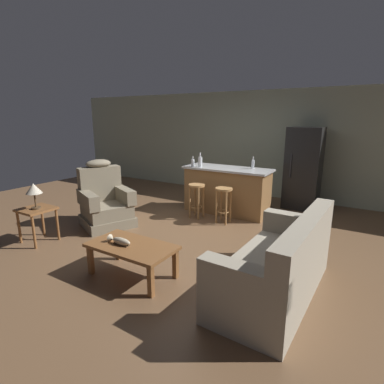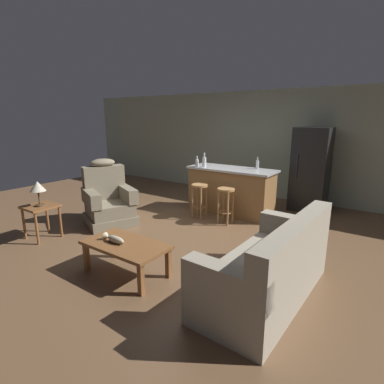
# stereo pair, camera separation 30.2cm
# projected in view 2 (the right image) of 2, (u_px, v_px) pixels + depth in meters

# --- Properties ---
(ground_plane) EXTENTS (12.00, 12.00, 0.00)m
(ground_plane) POSITION_uv_depth(u_px,v_px,m) (194.00, 232.00, 5.24)
(ground_plane) COLOR brown
(back_wall) EXTENTS (12.00, 0.05, 2.60)m
(back_wall) POSITION_uv_depth(u_px,v_px,m) (266.00, 145.00, 7.41)
(back_wall) COLOR #9EA88E
(back_wall) RESTS_ON ground_plane
(coffee_table) EXTENTS (1.10, 0.60, 0.42)m
(coffee_table) POSITION_uv_depth(u_px,v_px,m) (126.00, 247.00, 3.76)
(coffee_table) COLOR brown
(coffee_table) RESTS_ON ground_plane
(fish_figurine) EXTENTS (0.34, 0.10, 0.10)m
(fish_figurine) POSITION_uv_depth(u_px,v_px,m) (114.00, 239.00, 3.77)
(fish_figurine) COLOR #4C3823
(fish_figurine) RESTS_ON coffee_table
(couch) EXTENTS (0.91, 1.93, 0.94)m
(couch) POSITION_uv_depth(u_px,v_px,m) (270.00, 269.00, 3.27)
(couch) COLOR #9E937F
(couch) RESTS_ON ground_plane
(recliner_near_lamp) EXTENTS (1.11, 1.11, 1.20)m
(recliner_near_lamp) POSITION_uv_depth(u_px,v_px,m) (108.00, 201.00, 5.63)
(recliner_near_lamp) COLOR #756B56
(recliner_near_lamp) RESTS_ON ground_plane
(end_table) EXTENTS (0.48, 0.48, 0.56)m
(end_table) POSITION_uv_depth(u_px,v_px,m) (41.00, 211.00, 4.89)
(end_table) COLOR brown
(end_table) RESTS_ON ground_plane
(table_lamp) EXTENTS (0.24, 0.24, 0.41)m
(table_lamp) POSITION_uv_depth(u_px,v_px,m) (38.00, 187.00, 4.76)
(table_lamp) COLOR #4C3823
(table_lamp) RESTS_ON end_table
(kitchen_island) EXTENTS (1.80, 0.70, 0.95)m
(kitchen_island) POSITION_uv_depth(u_px,v_px,m) (231.00, 191.00, 6.20)
(kitchen_island) COLOR olive
(kitchen_island) RESTS_ON ground_plane
(bar_stool_left) EXTENTS (0.32, 0.32, 0.68)m
(bar_stool_left) POSITION_uv_depth(u_px,v_px,m) (199.00, 195.00, 5.90)
(bar_stool_left) COLOR #A87A47
(bar_stool_left) RESTS_ON ground_plane
(bar_stool_right) EXTENTS (0.32, 0.32, 0.68)m
(bar_stool_right) POSITION_uv_depth(u_px,v_px,m) (226.00, 199.00, 5.57)
(bar_stool_right) COLOR #A87A47
(bar_stool_right) RESTS_ON ground_plane
(refrigerator) EXTENTS (0.70, 0.69, 1.76)m
(refrigerator) POSITION_uv_depth(u_px,v_px,m) (311.00, 169.00, 6.35)
(refrigerator) COLOR black
(refrigerator) RESTS_ON ground_plane
(bottle_tall_green) EXTENTS (0.06, 0.06, 0.24)m
(bottle_tall_green) POSITION_uv_depth(u_px,v_px,m) (257.00, 164.00, 5.97)
(bottle_tall_green) COLOR silver
(bottle_tall_green) RESTS_ON kitchen_island
(bottle_short_amber) EXTENTS (0.07, 0.07, 0.22)m
(bottle_short_amber) POSITION_uv_depth(u_px,v_px,m) (197.00, 163.00, 6.26)
(bottle_short_amber) COLOR silver
(bottle_short_amber) RESTS_ON kitchen_island
(bottle_wine_dark) EXTENTS (0.08, 0.08, 0.30)m
(bottle_wine_dark) POSITION_uv_depth(u_px,v_px,m) (204.00, 162.00, 6.18)
(bottle_wine_dark) COLOR silver
(bottle_wine_dark) RESTS_ON kitchen_island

